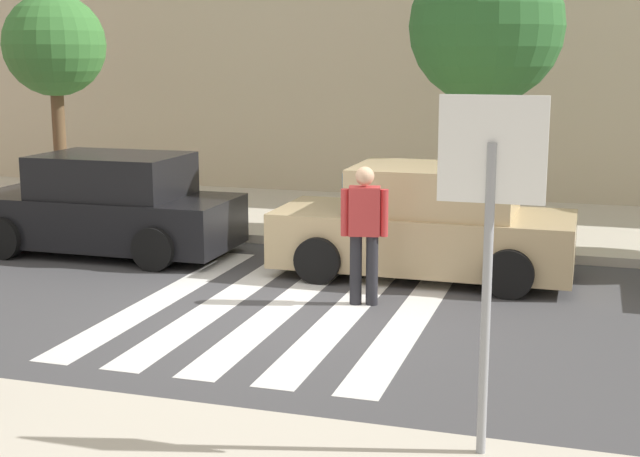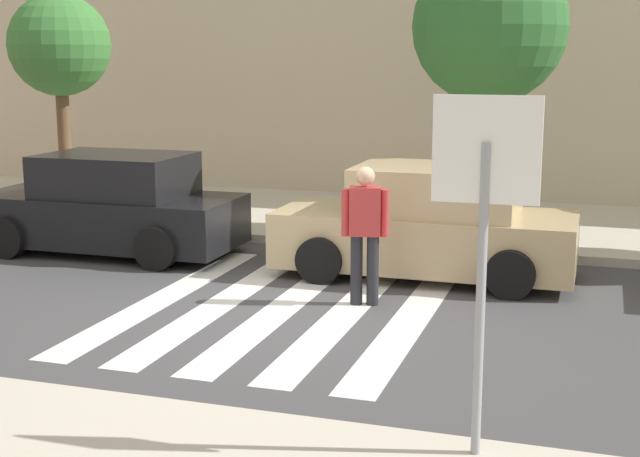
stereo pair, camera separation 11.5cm
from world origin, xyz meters
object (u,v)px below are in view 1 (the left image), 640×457
at_px(stop_sign, 490,197).
at_px(street_tree_west, 54,47).
at_px(street_tree_center, 486,28).
at_px(pedestrian_crossing, 364,228).
at_px(parked_car_tan, 426,225).
at_px(parked_car_black, 107,207).

bearing_deg(stop_sign, street_tree_west, 137.25).
bearing_deg(street_tree_west, street_tree_center, -2.53).
height_order(pedestrian_crossing, street_tree_west, street_tree_west).
distance_m(pedestrian_crossing, parked_car_tan, 1.76).
bearing_deg(street_tree_west, parked_car_tan, -18.40).
bearing_deg(street_tree_center, street_tree_west, 177.47).
distance_m(stop_sign, parked_car_tan, 6.09).
xyz_separation_m(parked_car_black, street_tree_west, (-2.41, 2.47, 2.46)).
bearing_deg(pedestrian_crossing, street_tree_west, 149.19).
bearing_deg(street_tree_west, stop_sign, -42.75).
bearing_deg(stop_sign, parked_car_black, 138.40).
xyz_separation_m(street_tree_west, street_tree_center, (7.90, -0.35, 0.27)).
bearing_deg(pedestrian_crossing, stop_sign, -64.50).
xyz_separation_m(stop_sign, street_tree_center, (-0.99, 7.87, 1.38)).
height_order(stop_sign, parked_car_black, stop_sign).
distance_m(parked_car_tan, street_tree_west, 8.19).
relative_size(stop_sign, pedestrian_crossing, 1.54).
bearing_deg(parked_car_tan, parked_car_black, 180.00).
bearing_deg(stop_sign, pedestrian_crossing, 115.50).
height_order(pedestrian_crossing, street_tree_center, street_tree_center).
distance_m(stop_sign, pedestrian_crossing, 4.65).
bearing_deg(pedestrian_crossing, street_tree_center, 75.94).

